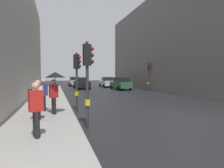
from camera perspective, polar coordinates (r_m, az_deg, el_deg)
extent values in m
plane|color=black|center=(10.12, 22.82, -9.58)|extent=(120.00, 120.00, 0.00)
cube|color=gray|center=(13.63, -20.31, -5.98)|extent=(3.03, 40.00, 0.16)
cube|color=slate|center=(25.91, 27.06, 11.59)|extent=(12.00, 33.57, 12.35)
cylinder|color=#2D2D2D|center=(7.14, -7.95, -0.49)|extent=(0.12, 0.12, 3.47)
cube|color=black|center=(7.17, -8.03, 9.23)|extent=(0.32, 0.26, 0.84)
cube|color=yellow|center=(7.22, -7.91, -5.92)|extent=(0.18, 0.21, 0.24)
sphere|color=red|center=(7.25, -6.56, 11.24)|extent=(0.18, 0.18, 0.18)
sphere|color=#2D231E|center=(7.22, -6.55, 9.20)|extent=(0.18, 0.18, 0.18)
sphere|color=#2D231E|center=(7.20, -6.54, 7.14)|extent=(0.18, 0.18, 0.18)
cylinder|color=#2D2D2D|center=(23.77, 11.62, 2.27)|extent=(0.12, 0.12, 3.76)
cube|color=black|center=(23.79, 11.65, 5.55)|extent=(0.33, 0.37, 0.84)
cube|color=yellow|center=(23.79, 11.60, 0.26)|extent=(0.24, 0.22, 0.24)
sphere|color=red|center=(23.62, 11.72, 6.20)|extent=(0.18, 0.18, 0.18)
sphere|color=#2D231E|center=(23.60, 11.72, 5.57)|extent=(0.18, 0.18, 0.18)
sphere|color=#2D231E|center=(23.59, 11.71, 4.94)|extent=(0.18, 0.18, 0.18)
cylinder|color=#2D2D2D|center=(10.58, -11.25, 0.55)|extent=(0.12, 0.12, 3.45)
cube|color=black|center=(10.60, -11.32, 7.07)|extent=(0.38, 0.36, 0.84)
cube|color=yellow|center=(10.63, -11.22, -3.07)|extent=(0.24, 0.25, 0.24)
sphere|color=red|center=(10.54, -10.38, 8.51)|extent=(0.18, 0.18, 0.18)
sphere|color=#2D231E|center=(10.52, -10.36, 7.10)|extent=(0.18, 0.18, 0.18)
sphere|color=#2D231E|center=(10.51, -10.35, 5.69)|extent=(0.18, 0.18, 0.18)
cube|color=black|center=(27.54, -9.71, -0.04)|extent=(2.06, 4.31, 0.80)
cube|color=black|center=(27.75, -9.83, 1.47)|extent=(1.72, 2.10, 0.64)
cylinder|color=black|center=(26.45, -7.19, -1.01)|extent=(0.26, 0.65, 0.64)
cylinder|color=black|center=(26.06, -11.03, -1.10)|extent=(0.26, 0.65, 0.64)
cylinder|color=black|center=(29.07, -8.52, -0.66)|extent=(0.26, 0.65, 0.64)
cylinder|color=black|center=(28.72, -12.02, -0.74)|extent=(0.26, 0.65, 0.64)
cube|color=silver|center=(31.00, -1.62, 0.34)|extent=(1.87, 4.23, 0.80)
cube|color=black|center=(30.73, -1.50, 1.66)|extent=(1.63, 2.03, 0.64)
cylinder|color=black|center=(32.11, -3.81, -0.29)|extent=(0.23, 0.64, 0.64)
cylinder|color=black|center=(32.56, -0.73, -0.24)|extent=(0.23, 0.64, 0.64)
cylinder|color=black|center=(29.49, -2.61, -0.58)|extent=(0.23, 0.64, 0.64)
cylinder|color=black|center=(29.99, 0.72, -0.52)|extent=(0.23, 0.64, 0.64)
cube|color=#BCBCC1|center=(34.70, -11.96, 0.56)|extent=(2.01, 4.28, 0.80)
cube|color=black|center=(34.92, -12.03, 1.76)|extent=(1.70, 2.08, 0.64)
cylinder|color=black|center=(33.54, -10.07, -0.19)|extent=(0.25, 0.65, 0.64)
cylinder|color=black|center=(33.25, -13.12, -0.25)|extent=(0.25, 0.65, 0.64)
cylinder|color=black|center=(36.19, -10.87, 0.04)|extent=(0.25, 0.65, 0.64)
cylinder|color=black|center=(35.92, -13.70, -0.02)|extent=(0.25, 0.65, 0.64)
cube|color=#2D6038|center=(25.73, 2.77, -0.21)|extent=(2.04, 4.30, 0.80)
cube|color=black|center=(25.48, 3.00, 1.38)|extent=(1.71, 2.09, 0.64)
cylinder|color=black|center=(26.66, -0.18, -0.96)|extent=(0.26, 0.65, 0.64)
cylinder|color=black|center=(27.36, 3.33, -0.86)|extent=(0.26, 0.65, 0.64)
cylinder|color=black|center=(24.17, 2.12, -1.37)|extent=(0.26, 0.65, 0.64)
cylinder|color=black|center=(24.93, 5.92, -1.25)|extent=(0.26, 0.65, 0.64)
cylinder|color=black|center=(9.63, -18.38, -6.59)|extent=(0.16, 0.16, 0.85)
cylinder|color=black|center=(9.44, -18.00, -6.78)|extent=(0.16, 0.16, 0.85)
cube|color=red|center=(9.44, -18.26, -2.16)|extent=(0.46, 0.37, 0.66)
sphere|color=tan|center=(9.41, -18.31, 0.69)|extent=(0.24, 0.24, 0.24)
cylinder|color=black|center=(9.45, -17.71, -0.63)|extent=(0.02, 0.02, 0.90)
cone|color=black|center=(9.44, -17.77, 2.83)|extent=(1.00, 1.00, 0.28)
cylinder|color=black|center=(8.62, -22.49, -7.79)|extent=(0.16, 0.16, 0.85)
cylinder|color=black|center=(8.43, -22.64, -8.04)|extent=(0.16, 0.16, 0.85)
cube|color=silver|center=(8.42, -22.67, -2.86)|extent=(0.41, 0.27, 0.66)
sphere|color=tan|center=(8.38, -22.73, 0.34)|extent=(0.24, 0.24, 0.24)
cube|color=black|center=(8.46, -24.69, -2.87)|extent=(0.21, 0.29, 0.40)
cylinder|color=black|center=(10.67, -21.07, -5.71)|extent=(0.16, 0.16, 0.85)
cylinder|color=black|center=(10.48, -20.94, -5.87)|extent=(0.16, 0.16, 0.85)
cube|color=navy|center=(10.49, -21.08, -1.71)|extent=(0.44, 0.32, 0.66)
sphere|color=tan|center=(10.46, -21.13, 0.86)|extent=(0.24, 0.24, 0.24)
cube|color=black|center=(10.46, -22.72, -1.75)|extent=(0.24, 0.31, 0.40)
cylinder|color=black|center=(6.36, -23.39, -11.62)|extent=(0.16, 0.16, 0.85)
cylinder|color=black|center=(6.18, -22.93, -12.06)|extent=(0.16, 0.16, 0.85)
cube|color=red|center=(6.12, -23.31, -4.99)|extent=(0.46, 0.38, 0.66)
sphere|color=tan|center=(6.08, -23.40, -0.60)|extent=(0.24, 0.24, 0.24)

